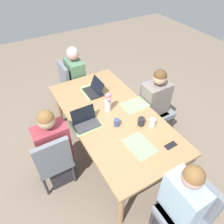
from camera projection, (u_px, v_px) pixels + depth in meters
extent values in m
plane|color=#756656|center=(112.00, 150.00, 3.34)|extent=(10.00, 10.00, 0.00)
cube|color=#9E754C|center=(112.00, 116.00, 2.85)|extent=(2.13, 1.08, 0.04)
cylinder|color=#9E754C|center=(183.00, 172.00, 2.64)|extent=(0.07, 0.07, 0.71)
cylinder|color=#9E754C|center=(107.00, 91.00, 3.91)|extent=(0.07, 0.07, 0.71)
cylinder|color=#9E754C|center=(121.00, 209.00, 2.30)|extent=(0.07, 0.07, 0.71)
cylinder|color=#9E754C|center=(59.00, 107.00, 3.57)|extent=(0.07, 0.07, 0.71)
cube|color=slate|center=(181.00, 217.00, 2.19)|extent=(0.44, 0.44, 0.08)
cube|color=slate|center=(201.00, 195.00, 2.08)|extent=(0.42, 0.06, 0.45)
cylinder|color=#333338|center=(152.00, 219.00, 2.39)|extent=(0.04, 0.04, 0.37)
cylinder|color=#333338|center=(177.00, 202.00, 2.53)|extent=(0.04, 0.04, 0.37)
cube|color=#2D2D33|center=(174.00, 219.00, 2.35)|extent=(0.34, 0.36, 0.45)
cube|color=#99B7CC|center=(183.00, 198.00, 2.03)|extent=(0.40, 0.24, 0.50)
sphere|color=tan|center=(193.00, 178.00, 1.79)|extent=(0.20, 0.20, 0.20)
sphere|color=brown|center=(194.00, 176.00, 1.77)|extent=(0.19, 0.19, 0.19)
cube|color=slate|center=(76.00, 86.00, 3.95)|extent=(0.44, 0.44, 0.08)
cube|color=slate|center=(64.00, 76.00, 3.70)|extent=(0.42, 0.06, 0.45)
cylinder|color=#333338|center=(82.00, 87.00, 4.30)|extent=(0.04, 0.04, 0.37)
cylinder|color=#333338|center=(90.00, 97.00, 4.05)|extent=(0.04, 0.04, 0.37)
cylinder|color=#333338|center=(64.00, 93.00, 4.15)|extent=(0.04, 0.04, 0.37)
cylinder|color=#333338|center=(72.00, 104.00, 3.91)|extent=(0.04, 0.04, 0.37)
cube|color=#2D2D33|center=(78.00, 95.00, 4.04)|extent=(0.34, 0.36, 0.45)
cube|color=#4C7556|center=(75.00, 74.00, 3.72)|extent=(0.40, 0.24, 0.50)
sphere|color=tan|center=(73.00, 54.00, 3.47)|extent=(0.20, 0.20, 0.20)
sphere|color=beige|center=(72.00, 52.00, 3.45)|extent=(0.19, 0.19, 0.19)
cube|color=slate|center=(52.00, 159.00, 2.72)|extent=(0.44, 0.44, 0.08)
cube|color=slate|center=(53.00, 157.00, 2.42)|extent=(0.06, 0.42, 0.45)
cylinder|color=#333338|center=(38.00, 164.00, 2.92)|extent=(0.04, 0.04, 0.37)
cylinder|color=#333338|center=(64.00, 153.00, 3.07)|extent=(0.04, 0.04, 0.37)
cylinder|color=#333338|center=(46.00, 186.00, 2.68)|extent=(0.04, 0.04, 0.37)
cylinder|color=#333338|center=(74.00, 173.00, 2.82)|extent=(0.04, 0.04, 0.37)
cube|color=#2D2D33|center=(59.00, 165.00, 2.87)|extent=(0.36, 0.34, 0.45)
cube|color=#93333D|center=(53.00, 142.00, 2.55)|extent=(0.24, 0.40, 0.50)
sphere|color=tan|center=(46.00, 120.00, 2.31)|extent=(0.20, 0.20, 0.20)
sphere|color=brown|center=(46.00, 118.00, 2.29)|extent=(0.19, 0.19, 0.19)
cube|color=slate|center=(157.00, 112.00, 3.40)|extent=(0.44, 0.44, 0.08)
cube|color=slate|center=(151.00, 92.00, 3.35)|extent=(0.06, 0.42, 0.45)
cylinder|color=#333338|center=(171.00, 125.00, 3.50)|extent=(0.04, 0.04, 0.37)
cylinder|color=#333338|center=(153.00, 133.00, 3.36)|extent=(0.04, 0.04, 0.37)
cylinder|color=#333338|center=(156.00, 111.00, 3.75)|extent=(0.04, 0.04, 0.37)
cylinder|color=#333338|center=(139.00, 119.00, 3.61)|extent=(0.04, 0.04, 0.37)
cube|color=#2D2D33|center=(152.00, 121.00, 3.50)|extent=(0.36, 0.34, 0.45)
cube|color=slate|center=(156.00, 99.00, 3.19)|extent=(0.24, 0.40, 0.50)
sphere|color=tan|center=(160.00, 78.00, 2.94)|extent=(0.20, 0.20, 0.20)
sphere|color=#51381E|center=(160.00, 76.00, 2.92)|extent=(0.19, 0.19, 0.19)
cylinder|color=silver|center=(108.00, 106.00, 2.86)|extent=(0.08, 0.08, 0.16)
sphere|color=#DB7584|center=(107.00, 96.00, 2.76)|extent=(0.06, 0.06, 0.06)
cylinder|color=#477A3D|center=(107.00, 98.00, 2.78)|extent=(0.01, 0.01, 0.07)
sphere|color=#DB7584|center=(107.00, 96.00, 2.74)|extent=(0.06, 0.06, 0.06)
cylinder|color=#477A3D|center=(107.00, 98.00, 2.77)|extent=(0.01, 0.01, 0.08)
sphere|color=#DB7584|center=(109.00, 99.00, 2.76)|extent=(0.06, 0.06, 0.06)
cylinder|color=#477A3D|center=(109.00, 101.00, 2.77)|extent=(0.01, 0.01, 0.04)
sphere|color=#DB7584|center=(109.00, 95.00, 2.75)|extent=(0.07, 0.07, 0.07)
cylinder|color=#477A3D|center=(109.00, 98.00, 2.78)|extent=(0.01, 0.01, 0.09)
cube|color=#7FAD70|center=(140.00, 146.00, 2.44)|extent=(0.38, 0.28, 0.00)
cube|color=#7FAD70|center=(92.00, 91.00, 3.24)|extent=(0.38, 0.28, 0.00)
cube|color=#7FAD70|center=(86.00, 125.00, 2.69)|extent=(0.28, 0.37, 0.00)
cube|color=#7FAD70|center=(135.00, 105.00, 2.99)|extent=(0.27, 0.37, 0.00)
cube|color=#38383D|center=(87.00, 124.00, 2.69)|extent=(0.22, 0.32, 0.02)
cube|color=black|center=(83.00, 115.00, 2.67)|extent=(0.06, 0.31, 0.19)
cube|color=black|center=(93.00, 92.00, 3.20)|extent=(0.32, 0.22, 0.02)
cube|color=black|center=(97.00, 85.00, 3.16)|extent=(0.31, 0.09, 0.19)
cylinder|color=#232328|center=(141.00, 122.00, 2.67)|extent=(0.09, 0.09, 0.11)
cylinder|color=white|center=(152.00, 123.00, 2.65)|extent=(0.07, 0.07, 0.11)
cylinder|color=#33477A|center=(117.00, 123.00, 2.66)|extent=(0.08, 0.08, 0.09)
cube|color=black|center=(171.00, 145.00, 2.44)|extent=(0.08, 0.15, 0.01)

